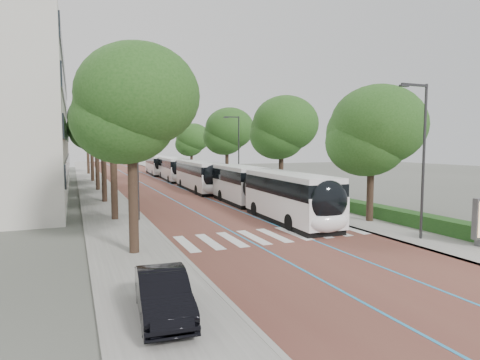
# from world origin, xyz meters

# --- Properties ---
(ground) EXTENTS (160.00, 160.00, 0.00)m
(ground) POSITION_xyz_m (0.00, 0.00, 0.00)
(ground) COLOR #51544C
(ground) RESTS_ON ground
(road) EXTENTS (11.00, 140.00, 0.02)m
(road) POSITION_xyz_m (0.00, 40.00, 0.01)
(road) COLOR brown
(road) RESTS_ON ground
(sidewalk_left) EXTENTS (4.00, 140.00, 0.12)m
(sidewalk_left) POSITION_xyz_m (-7.50, 40.00, 0.06)
(sidewalk_left) COLOR gray
(sidewalk_left) RESTS_ON ground
(sidewalk_right) EXTENTS (4.00, 140.00, 0.12)m
(sidewalk_right) POSITION_xyz_m (7.50, 40.00, 0.06)
(sidewalk_right) COLOR gray
(sidewalk_right) RESTS_ON ground
(kerb_left) EXTENTS (0.20, 140.00, 0.14)m
(kerb_left) POSITION_xyz_m (-5.60, 40.00, 0.06)
(kerb_left) COLOR gray
(kerb_left) RESTS_ON ground
(kerb_right) EXTENTS (0.20, 140.00, 0.14)m
(kerb_right) POSITION_xyz_m (5.60, 40.00, 0.06)
(kerb_right) COLOR gray
(kerb_right) RESTS_ON ground
(zebra_crossing) EXTENTS (10.55, 3.60, 0.01)m
(zebra_crossing) POSITION_xyz_m (0.20, 1.00, 0.03)
(zebra_crossing) COLOR silver
(zebra_crossing) RESTS_ON ground
(lane_line_left) EXTENTS (0.12, 126.00, 0.01)m
(lane_line_left) POSITION_xyz_m (-1.60, 40.00, 0.02)
(lane_line_left) COLOR #2687BF
(lane_line_left) RESTS_ON road
(lane_line_right) EXTENTS (0.12, 126.00, 0.01)m
(lane_line_right) POSITION_xyz_m (1.60, 40.00, 0.02)
(lane_line_right) COLOR #2687BF
(lane_line_right) RESTS_ON road
(hedge) EXTENTS (1.20, 14.00, 0.80)m
(hedge) POSITION_xyz_m (9.10, 0.00, 0.52)
(hedge) COLOR #184116
(hedge) RESTS_ON sidewalk_right
(streetlight_near) EXTENTS (1.82, 0.20, 8.00)m
(streetlight_near) POSITION_xyz_m (6.62, -3.00, 4.82)
(streetlight_near) COLOR #2F2F32
(streetlight_near) RESTS_ON sidewalk_right
(streetlight_far) EXTENTS (1.82, 0.20, 8.00)m
(streetlight_far) POSITION_xyz_m (6.62, 22.00, 4.82)
(streetlight_far) COLOR #2F2F32
(streetlight_far) RESTS_ON sidewalk_right
(lamp_post_left) EXTENTS (0.14, 0.14, 8.00)m
(lamp_post_left) POSITION_xyz_m (-6.10, 8.00, 4.12)
(lamp_post_left) COLOR #2F2F32
(lamp_post_left) RESTS_ON sidewalk_left
(trees_left) EXTENTS (6.34, 60.53, 10.04)m
(trees_left) POSITION_xyz_m (-7.50, 26.92, 7.01)
(trees_left) COLOR black
(trees_left) RESTS_ON ground
(trees_right) EXTENTS (6.03, 47.67, 9.02)m
(trees_right) POSITION_xyz_m (7.70, 20.16, 6.04)
(trees_right) COLOR black
(trees_right) RESTS_ON ground
(lead_bus) EXTENTS (3.31, 18.49, 3.20)m
(lead_bus) POSITION_xyz_m (3.06, 7.81, 1.63)
(lead_bus) COLOR black
(lead_bus) RESTS_ON ground
(bus_queued_0) EXTENTS (2.99, 12.48, 3.20)m
(bus_queued_0) POSITION_xyz_m (2.77, 23.38, 1.62)
(bus_queued_0) COLOR white
(bus_queued_0) RESTS_ON ground
(bus_queued_1) EXTENTS (3.28, 12.53, 3.20)m
(bus_queued_1) POSITION_xyz_m (3.16, 37.42, 1.62)
(bus_queued_1) COLOR white
(bus_queued_1) RESTS_ON ground
(bus_queued_2) EXTENTS (3.24, 12.52, 3.20)m
(bus_queued_2) POSITION_xyz_m (3.24, 49.51, 1.62)
(bus_queued_2) COLOR white
(bus_queued_2) RESTS_ON ground
(parked_car) EXTENTS (1.71, 4.06, 1.30)m
(parked_car) POSITION_xyz_m (-7.71, -7.32, 0.77)
(parked_car) COLOR black
(parked_car) RESTS_ON sidewalk_left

